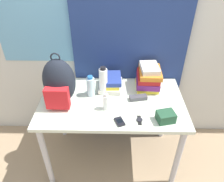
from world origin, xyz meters
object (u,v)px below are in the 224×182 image
backpack (59,83)px  book_stack_left (111,82)px  water_bottle (91,86)px  cell_phone (120,122)px  sunscreen_bottle (106,102)px  book_stack_center (148,77)px  camera_pouch (166,117)px  sports_bottle (103,81)px  sunglasses_case (138,98)px  wristwatch (139,120)px

backpack → book_stack_left: bearing=27.8°
water_bottle → cell_phone: size_ratio=1.79×
sunscreen_bottle → water_bottle: bearing=127.2°
book_stack_center → camera_pouch: size_ratio=1.86×
book_stack_left → camera_pouch: book_stack_left is taller
backpack → book_stack_left: (0.41, 0.22, -0.13)m
sports_bottle → camera_pouch: (0.49, -0.35, -0.09)m
book_stack_left → camera_pouch: size_ratio=1.76×
backpack → book_stack_center: backpack is taller
book_stack_center → water_bottle: book_stack_center is taller
book_stack_left → sports_bottle: sports_bottle is taller
water_bottle → cell_phone: 0.43m
book_stack_left → book_stack_center: (0.34, 0.01, 0.05)m
book_stack_center → cell_phone: size_ratio=2.58×
book_stack_center → sunglasses_case: 0.23m
backpack → water_bottle: bearing=21.6°
book_stack_left → wristwatch: (0.23, -0.44, -0.05)m
wristwatch → book_stack_center: bearing=76.3°
water_bottle → sunglasses_case: bearing=-7.7°
book_stack_center → sunglasses_case: bearing=-117.9°
sports_bottle → backpack: bearing=-159.9°
sports_bottle → wristwatch: size_ratio=2.56×
backpack → cell_phone: size_ratio=4.12×
camera_pouch → backpack: bearing=165.3°
sports_bottle → wristwatch: (0.29, -0.35, -0.12)m
cell_phone → book_stack_center: bearing=61.2°
sports_bottle → sunscreen_bottle: 0.23m
book_stack_left → cell_phone: book_stack_left is taller
sunscreen_bottle → wristwatch: sunscreen_bottle is taller
sunscreen_bottle → wristwatch: (0.26, -0.13, -0.06)m
book_stack_left → cell_phone: (0.08, -0.46, -0.05)m
book_stack_left → sunglasses_case: bearing=-36.3°
wristwatch → sunscreen_bottle: bearing=152.9°
sunscreen_bottle → camera_pouch: bearing=-15.8°
book_stack_center → cell_phone: 0.55m
sports_bottle → cell_phone: sports_bottle is taller
book_stack_center → wristwatch: (-0.11, -0.45, -0.10)m
water_bottle → sunglasses_case: 0.42m
water_bottle → sunglasses_case: size_ratio=1.23×
book_stack_left → sunglasses_case: (0.24, -0.18, -0.04)m
backpack → book_stack_left: 0.48m
sunglasses_case → camera_pouch: bearing=-54.2°
book_stack_left → water_bottle: (-0.17, -0.12, 0.04)m
sunscreen_bottle → sunglasses_case: sunscreen_bottle is taller
backpack → sunscreen_bottle: backpack is taller
backpack → book_stack_center: bearing=16.9°
water_bottle → sunglasses_case: water_bottle is taller
sunscreen_bottle → wristwatch: bearing=-27.1°
book_stack_left → sunscreen_bottle: size_ratio=1.77×
book_stack_left → sports_bottle: size_ratio=1.00×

